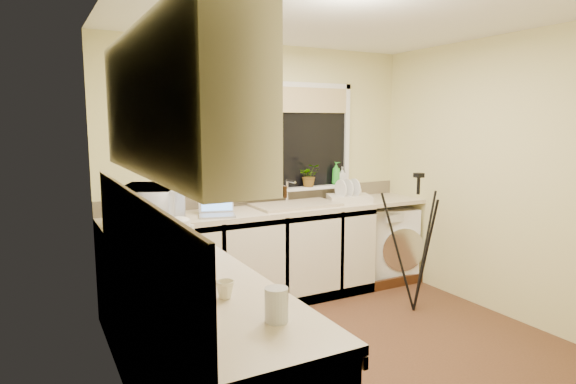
% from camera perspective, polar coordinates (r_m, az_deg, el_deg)
% --- Properties ---
extents(floor, '(3.20, 3.20, 0.00)m').
position_cam_1_polar(floor, '(3.88, 7.24, -17.89)').
color(floor, brown).
rests_on(floor, ground).
extents(ceiling, '(3.20, 3.20, 0.00)m').
position_cam_1_polar(ceiling, '(3.56, 8.00, 20.24)').
color(ceiling, white).
rests_on(ceiling, ground).
extents(wall_back, '(3.20, 0.00, 3.20)m').
position_cam_1_polar(wall_back, '(4.81, -2.92, 2.50)').
color(wall_back, beige).
rests_on(wall_back, ground).
extents(wall_front, '(3.20, 0.00, 3.20)m').
position_cam_1_polar(wall_front, '(2.48, 28.35, -3.88)').
color(wall_front, beige).
rests_on(wall_front, ground).
extents(wall_left, '(0.00, 3.00, 3.00)m').
position_cam_1_polar(wall_left, '(2.90, -19.03, -1.73)').
color(wall_left, beige).
rests_on(wall_left, ground).
extents(wall_right, '(0.00, 3.00, 3.00)m').
position_cam_1_polar(wall_right, '(4.63, 23.87, 1.59)').
color(wall_right, beige).
rests_on(wall_right, ground).
extents(base_cabinet_back, '(2.55, 0.60, 0.86)m').
position_cam_1_polar(base_cabinet_back, '(4.56, -4.95, -8.04)').
color(base_cabinet_back, silver).
rests_on(base_cabinet_back, floor).
extents(base_cabinet_left, '(0.54, 2.40, 0.86)m').
position_cam_1_polar(base_cabinet_left, '(2.92, -11.14, -17.77)').
color(base_cabinet_left, silver).
rests_on(base_cabinet_left, floor).
extents(worktop_back, '(3.20, 0.60, 0.04)m').
position_cam_1_polar(worktop_back, '(4.59, -1.28, -2.12)').
color(worktop_back, beige).
rests_on(worktop_back, base_cabinet_back).
extents(worktop_left, '(0.60, 2.40, 0.04)m').
position_cam_1_polar(worktop_left, '(2.76, -11.40, -9.32)').
color(worktop_left, beige).
rests_on(worktop_left, base_cabinet_left).
extents(upper_cabinet, '(0.28, 1.90, 0.70)m').
position_cam_1_polar(upper_cabinet, '(2.45, -14.16, 10.25)').
color(upper_cabinet, silver).
rests_on(upper_cabinet, wall_left).
extents(splashback_left, '(0.02, 2.40, 0.45)m').
position_cam_1_polar(splashback_left, '(2.63, -17.59, -4.88)').
color(splashback_left, beige).
rests_on(splashback_left, wall_left).
extents(splashback_back, '(3.20, 0.02, 0.14)m').
position_cam_1_polar(splashback_back, '(4.83, -2.84, -0.53)').
color(splashback_back, beige).
rests_on(splashback_back, wall_back).
extents(window_glass, '(1.50, 0.02, 1.00)m').
position_cam_1_polar(window_glass, '(4.86, -0.73, 6.41)').
color(window_glass, black).
rests_on(window_glass, wall_back).
extents(window_blind, '(1.50, 0.02, 0.25)m').
position_cam_1_polar(window_blind, '(4.84, -0.60, 10.85)').
color(window_blind, tan).
rests_on(window_blind, wall_back).
extents(windowsill, '(1.60, 0.14, 0.03)m').
position_cam_1_polar(windowsill, '(4.85, -0.42, 0.31)').
color(windowsill, white).
rests_on(windowsill, wall_back).
extents(sink, '(0.82, 0.46, 0.03)m').
position_cam_1_polar(sink, '(4.67, 0.90, -1.51)').
color(sink, tan).
rests_on(sink, worktop_back).
extents(faucet, '(0.03, 0.03, 0.24)m').
position_cam_1_polar(faucet, '(4.81, -0.14, 0.06)').
color(faucet, silver).
rests_on(faucet, worktop_back).
extents(washing_machine, '(0.70, 0.69, 0.79)m').
position_cam_1_polar(washing_machine, '(5.47, 11.42, -5.80)').
color(washing_machine, white).
rests_on(washing_machine, floor).
extents(laptop, '(0.38, 0.38, 0.22)m').
position_cam_1_polar(laptop, '(4.26, -8.42, -1.94)').
color(laptop, '#9899A0').
rests_on(laptop, worktop_back).
extents(kettle, '(0.14, 0.14, 0.19)m').
position_cam_1_polar(kettle, '(3.14, -12.71, -5.01)').
color(kettle, white).
rests_on(kettle, worktop_left).
extents(dish_rack, '(0.52, 0.46, 0.06)m').
position_cam_1_polar(dish_rack, '(5.00, 7.21, -0.72)').
color(dish_rack, beige).
rests_on(dish_rack, worktop_back).
extents(tripod, '(0.79, 0.79, 1.26)m').
position_cam_1_polar(tripod, '(4.50, 14.87, -5.83)').
color(tripod, black).
rests_on(tripod, floor).
extents(glass_jug, '(0.10, 0.10, 0.14)m').
position_cam_1_polar(glass_jug, '(2.01, -1.37, -13.15)').
color(glass_jug, silver).
rests_on(glass_jug, worktop_left).
extents(steel_jar, '(0.08, 0.08, 0.11)m').
position_cam_1_polar(steel_jar, '(2.90, -13.54, -6.95)').
color(steel_jar, silver).
rests_on(steel_jar, worktop_left).
extents(microwave, '(0.63, 0.73, 0.34)m').
position_cam_1_polar(microwave, '(3.70, -15.88, -1.96)').
color(microwave, white).
rests_on(microwave, worktop_left).
extents(plant_a, '(0.11, 0.08, 0.21)m').
position_cam_1_polar(plant_a, '(4.59, -5.77, 1.32)').
color(plant_a, '#999999').
rests_on(plant_a, windowsill).
extents(plant_b, '(0.13, 0.11, 0.21)m').
position_cam_1_polar(plant_b, '(4.73, -2.81, 1.57)').
color(plant_b, '#999999').
rests_on(plant_b, windowsill).
extents(plant_d, '(0.26, 0.24, 0.23)m').
position_cam_1_polar(plant_d, '(4.94, 2.54, 1.98)').
color(plant_d, '#999999').
rests_on(plant_d, windowsill).
extents(soap_bottle_green, '(0.12, 0.12, 0.24)m').
position_cam_1_polar(soap_bottle_green, '(5.15, 5.68, 2.23)').
color(soap_bottle_green, green).
rests_on(soap_bottle_green, windowsill).
extents(soap_bottle_clear, '(0.10, 0.11, 0.18)m').
position_cam_1_polar(soap_bottle_clear, '(5.19, 6.40, 1.96)').
color(soap_bottle_clear, '#999999').
rests_on(soap_bottle_clear, windowsill).
extents(cup_back, '(0.18, 0.18, 0.11)m').
position_cam_1_polar(cup_back, '(5.18, 7.94, -0.18)').
color(cup_back, white).
rests_on(cup_back, worktop_back).
extents(cup_left, '(0.09, 0.09, 0.08)m').
position_cam_1_polar(cup_left, '(2.29, -7.43, -11.32)').
color(cup_left, beige).
rests_on(cup_left, worktop_left).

